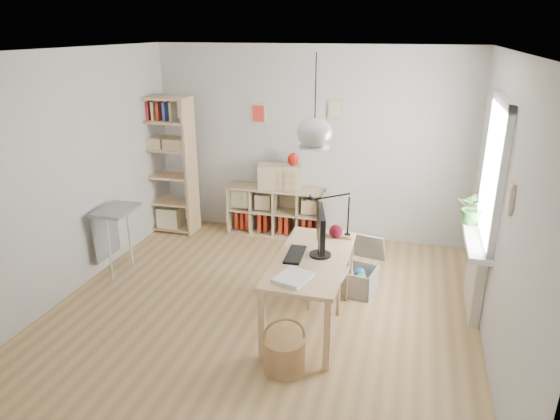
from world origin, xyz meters
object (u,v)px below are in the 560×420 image
(monitor, at_px, (321,231))
(drawer_chest, at_px, (280,177))
(cube_shelf, at_px, (275,214))
(storage_chest, at_px, (352,272))
(desk, at_px, (311,266))
(tall_bookshelf, at_px, (166,160))
(chair, at_px, (330,266))

(monitor, distance_m, drawer_chest, 2.35)
(cube_shelf, bearing_deg, drawer_chest, -25.97)
(storage_chest, bearing_deg, monitor, -95.56)
(storage_chest, distance_m, drawer_chest, 1.96)
(storage_chest, xyz_separation_m, monitor, (-0.24, -0.79, 0.82))
(desk, relative_size, drawer_chest, 2.44)
(tall_bookshelf, height_order, chair, tall_bookshelf)
(tall_bookshelf, bearing_deg, cube_shelf, 10.19)
(desk, bearing_deg, drawer_chest, 113.18)
(cube_shelf, height_order, chair, chair)
(tall_bookshelf, relative_size, chair, 2.55)
(desk, distance_m, cube_shelf, 2.48)
(tall_bookshelf, height_order, storage_chest, tall_bookshelf)
(cube_shelf, xyz_separation_m, monitor, (1.10, -2.16, 0.72))
(drawer_chest, bearing_deg, cube_shelf, 140.39)
(cube_shelf, relative_size, storage_chest, 1.87)
(cube_shelf, relative_size, monitor, 2.57)
(chair, height_order, monitor, monitor)
(desk, height_order, cube_shelf, desk)
(chair, height_order, storage_chest, chair)
(chair, bearing_deg, monitor, -89.66)
(tall_bookshelf, xyz_separation_m, drawer_chest, (1.65, 0.24, -0.19))
(desk, relative_size, cube_shelf, 1.07)
(cube_shelf, xyz_separation_m, drawer_chest, (0.08, -0.04, 0.60))
(drawer_chest, bearing_deg, chair, -72.48)
(cube_shelf, xyz_separation_m, chair, (1.14, -1.78, 0.15))
(chair, bearing_deg, drawer_chest, 127.41)
(cube_shelf, relative_size, chair, 1.78)
(storage_chest, bearing_deg, tall_bookshelf, 171.01)
(cube_shelf, bearing_deg, chair, -57.46)
(tall_bookshelf, relative_size, storage_chest, 2.67)
(cube_shelf, height_order, monitor, monitor)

